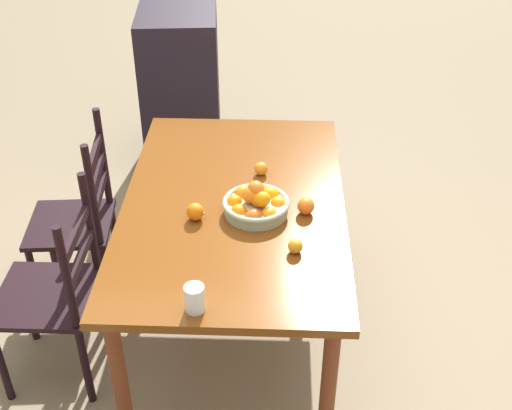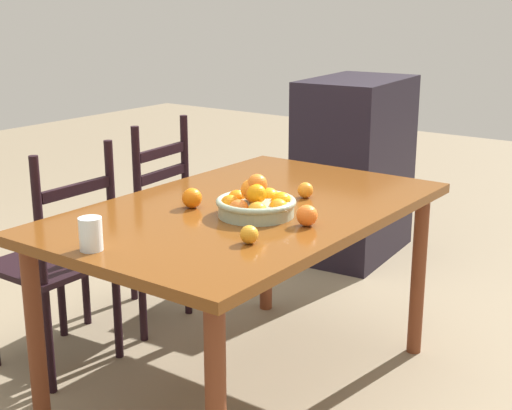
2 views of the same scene
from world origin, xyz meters
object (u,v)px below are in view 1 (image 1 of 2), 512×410
orange_loose_1 (295,246)px  orange_loose_2 (195,212)px  chair_by_cabinet (79,221)px  orange_loose_3 (306,206)px  cabinet (182,86)px  drinking_glass (195,298)px  orange_loose_0 (261,169)px  dining_table (234,216)px  fruit_bowl (256,203)px  chair_near_window (56,296)px

orange_loose_1 → orange_loose_2: orange_loose_2 is taller
chair_by_cabinet → orange_loose_3: chair_by_cabinet is taller
cabinet → drinking_glass: 2.46m
cabinet → orange_loose_3: cabinet is taller
chair_by_cabinet → orange_loose_2: (-0.38, -0.65, 0.34)m
orange_loose_0 → dining_table: bearing=153.4°
fruit_bowl → dining_table: bearing=50.2°
chair_by_cabinet → cabinet: size_ratio=0.93×
orange_loose_3 → orange_loose_0: bearing=33.3°
chair_by_cabinet → orange_loose_1: chair_by_cabinet is taller
orange_loose_2 → orange_loose_0: bearing=-35.7°
chair_by_cabinet → drinking_glass: chair_by_cabinet is taller
chair_by_cabinet → fruit_bowl: chair_by_cabinet is taller
chair_near_window → cabinet: 2.04m
chair_by_cabinet → orange_loose_3: (-0.31, -1.12, 0.34)m
drinking_glass → fruit_bowl: bearing=-17.5°
cabinet → orange_loose_0: bearing=-163.6°
chair_by_cabinet → orange_loose_0: size_ratio=16.15×
orange_loose_0 → orange_loose_1: size_ratio=1.03×
orange_loose_1 → orange_loose_2: (0.21, 0.42, 0.01)m
cabinet → orange_loose_1: (-2.07, -0.74, 0.27)m
cabinet → dining_table: bearing=-169.7°
dining_table → cabinet: bearing=15.3°
cabinet → orange_loose_1: size_ratio=17.90×
chair_near_window → cabinet: cabinet is taller
drinking_glass → chair_by_cabinet: bearing=37.4°
chair_near_window → orange_loose_2: (0.16, -0.61, 0.35)m
cabinet → orange_loose_3: 1.98m
orange_loose_0 → drinking_glass: (-0.92, 0.21, 0.02)m
chair_near_window → orange_loose_1: chair_near_window is taller
dining_table → chair_by_cabinet: 0.86m
fruit_bowl → orange_loose_3: size_ratio=3.92×
orange_loose_0 → fruit_bowl: bearing=177.5°
dining_table → chair_by_cabinet: size_ratio=1.56×
chair_by_cabinet → orange_loose_1: bearing=56.1°
cabinet → orange_loose_0: cabinet is taller
orange_loose_0 → orange_loose_3: bearing=-146.7°
orange_loose_0 → orange_loose_3: (-0.31, -0.20, 0.01)m
orange_loose_3 → orange_loose_2: bearing=97.5°
chair_by_cabinet → orange_loose_2: chair_by_cabinet is taller
fruit_bowl → orange_loose_2: (-0.06, 0.25, -0.01)m
orange_loose_0 → drinking_glass: drinking_glass is taller
orange_loose_0 → chair_near_window: bearing=121.0°
cabinet → chair_near_window: bearing=166.6°
fruit_bowl → orange_loose_0: 0.31m
cabinet → drinking_glass: cabinet is taller
chair_by_cabinet → chair_near_window: bearing=-1.8°
dining_table → cabinet: size_ratio=1.45×
fruit_bowl → cabinet: bearing=17.6°
orange_loose_0 → drinking_glass: bearing=167.4°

